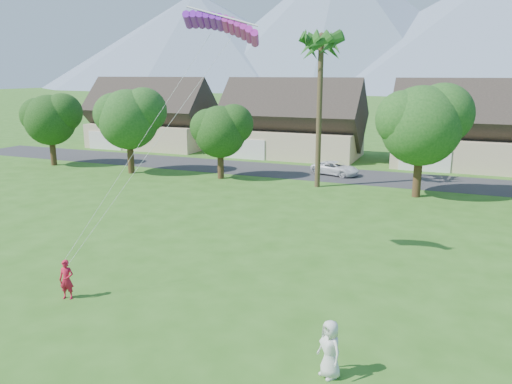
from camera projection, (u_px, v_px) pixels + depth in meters
The scene contains 10 objects.
ground at pixel (135, 380), 15.51m from camera, with size 500.00×500.00×0.00m, color #2D6019.
street at pixel (354, 176), 46.12m from camera, with size 90.00×7.00×0.01m, color #2D2D30.
kite_flyer at pixel (67, 280), 20.91m from camera, with size 0.62×0.41×1.71m, color red.
watcher at pixel (330, 349), 15.47m from camera, with size 0.92×0.60×1.89m, color silver.
parked_car at pixel (335, 168), 46.63m from camera, with size 2.08×4.50×1.25m, color white.
mountain_ridge at pixel (473, 31), 239.07m from camera, with size 540.00×240.00×70.00m.
houses_row at pixel (377, 129), 53.24m from camera, with size 72.75×8.19×8.86m.
tree_row at pixel (327, 130), 39.93m from camera, with size 62.27×6.67×8.45m.
fan_palm at pixel (321, 40), 39.17m from camera, with size 3.00×3.00×13.80m.
parafoil_kite at pixel (223, 23), 22.20m from camera, with size 3.60×1.35×0.50m.
Camera 1 is at (8.69, -11.28, 9.28)m, focal length 35.00 mm.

